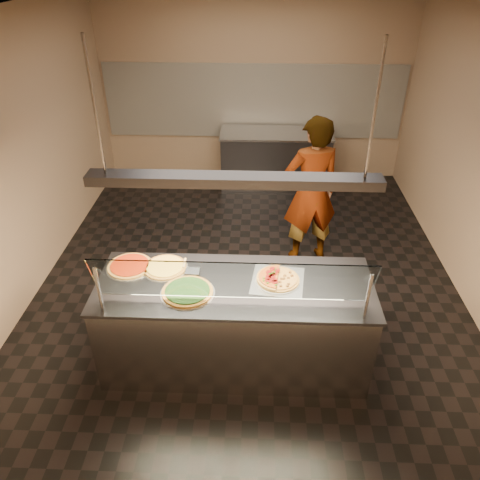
{
  "coord_description": "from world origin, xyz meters",
  "views": [
    {
      "loc": [
        0.09,
        -4.74,
        3.5
      ],
      "look_at": [
        -0.07,
        -0.84,
        1.02
      ],
      "focal_mm": 35.0,
      "sensor_mm": 36.0,
      "label": 1
    }
  ],
  "objects_px": {
    "half_pizza_pepperoni": "(268,277)",
    "half_pizza_sausage": "(288,279)",
    "pizza_tomato": "(130,266)",
    "worker": "(311,192)",
    "sneeze_guard": "(232,281)",
    "pizza_spinach": "(188,291)",
    "perforated_tray": "(278,280)",
    "heat_lamp_housing": "(234,180)",
    "pizza_spatula": "(188,266)",
    "prep_table": "(275,159)",
    "serving_counter": "(235,323)",
    "pizza_cheese": "(165,267)"
  },
  "relations": [
    {
      "from": "perforated_tray",
      "to": "half_pizza_pepperoni",
      "type": "relative_size",
      "value": 1.28
    },
    {
      "from": "pizza_spatula",
      "to": "pizza_spinach",
      "type": "bearing_deg",
      "value": -82.57
    },
    {
      "from": "sneeze_guard",
      "to": "pizza_spatula",
      "type": "bearing_deg",
      "value": 128.58
    },
    {
      "from": "half_pizza_sausage",
      "to": "prep_table",
      "type": "bearing_deg",
      "value": 90.07
    },
    {
      "from": "sneeze_guard",
      "to": "half_pizza_pepperoni",
      "type": "bearing_deg",
      "value": 54.56
    },
    {
      "from": "pizza_spatula",
      "to": "heat_lamp_housing",
      "type": "distance_m",
      "value": 1.11
    },
    {
      "from": "pizza_tomato",
      "to": "worker",
      "type": "xyz_separation_m",
      "value": [
        1.83,
        1.61,
        0.0
      ]
    },
    {
      "from": "perforated_tray",
      "to": "heat_lamp_housing",
      "type": "relative_size",
      "value": 0.22
    },
    {
      "from": "sneeze_guard",
      "to": "heat_lamp_housing",
      "type": "bearing_deg",
      "value": 90.0
    },
    {
      "from": "sneeze_guard",
      "to": "pizza_spinach",
      "type": "height_order",
      "value": "sneeze_guard"
    },
    {
      "from": "pizza_cheese",
      "to": "worker",
      "type": "relative_size",
      "value": 0.22
    },
    {
      "from": "half_pizza_sausage",
      "to": "pizza_spatula",
      "type": "distance_m",
      "value": 0.94
    },
    {
      "from": "pizza_spatula",
      "to": "half_pizza_sausage",
      "type": "bearing_deg",
      "value": -9.49
    },
    {
      "from": "pizza_spinach",
      "to": "heat_lamp_housing",
      "type": "height_order",
      "value": "heat_lamp_housing"
    },
    {
      "from": "pizza_tomato",
      "to": "sneeze_guard",
      "type": "bearing_deg",
      "value": -29.7
    },
    {
      "from": "sneeze_guard",
      "to": "worker",
      "type": "bearing_deg",
      "value": 68.95
    },
    {
      "from": "pizza_cheese",
      "to": "pizza_spatula",
      "type": "bearing_deg",
      "value": 0.71
    },
    {
      "from": "serving_counter",
      "to": "perforated_tray",
      "type": "bearing_deg",
      "value": 10.35
    },
    {
      "from": "pizza_tomato",
      "to": "pizza_spatula",
      "type": "xyz_separation_m",
      "value": [
        0.55,
        -0.0,
        0.01
      ]
    },
    {
      "from": "serving_counter",
      "to": "pizza_tomato",
      "type": "distance_m",
      "value": 1.13
    },
    {
      "from": "worker",
      "to": "half_pizza_pepperoni",
      "type": "bearing_deg",
      "value": 58.56
    },
    {
      "from": "perforated_tray",
      "to": "worker",
      "type": "relative_size",
      "value": 0.27
    },
    {
      "from": "pizza_spatula",
      "to": "heat_lamp_housing",
      "type": "relative_size",
      "value": 0.1
    },
    {
      "from": "pizza_tomato",
      "to": "worker",
      "type": "relative_size",
      "value": 0.23
    },
    {
      "from": "half_pizza_pepperoni",
      "to": "half_pizza_sausage",
      "type": "distance_m",
      "value": 0.18
    },
    {
      "from": "perforated_tray",
      "to": "pizza_spatula",
      "type": "relative_size",
      "value": 2.18
    },
    {
      "from": "sneeze_guard",
      "to": "heat_lamp_housing",
      "type": "xyz_separation_m",
      "value": [
        0.0,
        0.34,
        0.72
      ]
    },
    {
      "from": "perforated_tray",
      "to": "prep_table",
      "type": "relative_size",
      "value": 0.28
    },
    {
      "from": "half_pizza_sausage",
      "to": "pizza_spinach",
      "type": "xyz_separation_m",
      "value": [
        -0.88,
        -0.2,
        -0.01
      ]
    },
    {
      "from": "half_pizza_pepperoni",
      "to": "pizza_spinach",
      "type": "relative_size",
      "value": 0.84
    },
    {
      "from": "half_pizza_sausage",
      "to": "pizza_tomato",
      "type": "bearing_deg",
      "value": 173.84
    },
    {
      "from": "pizza_spinach",
      "to": "pizza_spatula",
      "type": "height_order",
      "value": "pizza_spatula"
    },
    {
      "from": "pizza_tomato",
      "to": "worker",
      "type": "bearing_deg",
      "value": 41.24
    },
    {
      "from": "pizza_spinach",
      "to": "pizza_cheese",
      "type": "distance_m",
      "value": 0.44
    },
    {
      "from": "perforated_tray",
      "to": "heat_lamp_housing",
      "type": "distance_m",
      "value": 1.09
    },
    {
      "from": "perforated_tray",
      "to": "pizza_tomato",
      "type": "distance_m",
      "value": 1.39
    },
    {
      "from": "perforated_tray",
      "to": "pizza_tomato",
      "type": "relative_size",
      "value": 1.16
    },
    {
      "from": "perforated_tray",
      "to": "serving_counter",
      "type": "bearing_deg",
      "value": -169.65
    },
    {
      "from": "pizza_spinach",
      "to": "heat_lamp_housing",
      "type": "xyz_separation_m",
      "value": [
        0.4,
        0.14,
        1.0
      ]
    },
    {
      "from": "sneeze_guard",
      "to": "half_pizza_sausage",
      "type": "height_order",
      "value": "sneeze_guard"
    },
    {
      "from": "pizza_spinach",
      "to": "heat_lamp_housing",
      "type": "distance_m",
      "value": 1.09
    },
    {
      "from": "heat_lamp_housing",
      "to": "pizza_tomato",
      "type": "bearing_deg",
      "value": 167.27
    },
    {
      "from": "pizza_cheese",
      "to": "heat_lamp_housing",
      "type": "bearing_deg",
      "value": -18.26
    },
    {
      "from": "heat_lamp_housing",
      "to": "half_pizza_pepperoni",
      "type": "bearing_deg",
      "value": 13.46
    },
    {
      "from": "serving_counter",
      "to": "sneeze_guard",
      "type": "height_order",
      "value": "sneeze_guard"
    },
    {
      "from": "half_pizza_pepperoni",
      "to": "prep_table",
      "type": "relative_size",
      "value": 0.22
    },
    {
      "from": "sneeze_guard",
      "to": "half_pizza_sausage",
      "type": "bearing_deg",
      "value": 40.64
    },
    {
      "from": "perforated_tray",
      "to": "prep_table",
      "type": "bearing_deg",
      "value": 88.72
    },
    {
      "from": "prep_table",
      "to": "heat_lamp_housing",
      "type": "distance_m",
      "value": 4.28
    },
    {
      "from": "half_pizza_pepperoni",
      "to": "half_pizza_sausage",
      "type": "relative_size",
      "value": 1.0
    }
  ]
}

